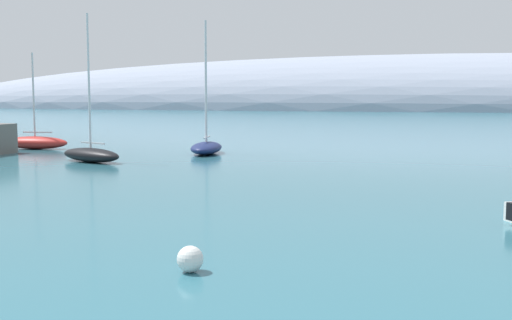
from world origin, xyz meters
The scene contains 5 objects.
distant_ridge centered at (3.73, 207.95, 0.00)m, with size 384.71×65.51×35.97m, color #8E99AD.
sailboat_black_near_shore centered at (-13.62, 33.61, 0.58)m, with size 5.81×3.79×9.97m.
sailboat_red_mid_mooring centered at (-23.72, 41.55, 0.60)m, with size 5.98×2.59×8.08m.
sailboat_navy_outer_mooring centered at (-8.17, 41.38, 0.59)m, with size 3.26×5.88×10.20m.
mooring_buoy_white centered at (3.02, 10.69, 0.34)m, with size 0.68×0.68×0.68m, color silver.
Camera 1 is at (8.95, -3.72, 4.47)m, focal length 43.69 mm.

